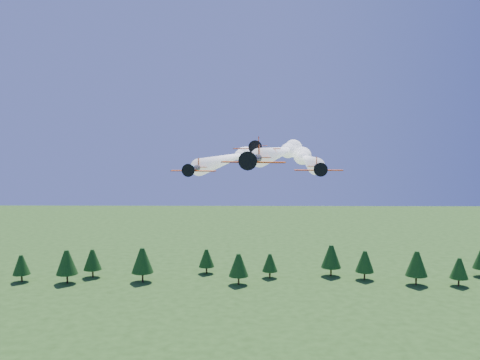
{
  "coord_description": "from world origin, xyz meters",
  "views": [
    {
      "loc": [
        -1.76,
        -74.59,
        51.23
      ],
      "look_at": [
        -2.7,
        0.0,
        44.69
      ],
      "focal_mm": 40.0,
      "sensor_mm": 36.0,
      "label": 1
    }
  ],
  "objects_px": {
    "plane_right": "(307,160)",
    "plane_slot": "(257,147)",
    "plane_left": "(232,158)",
    "plane_lead": "(282,151)"
  },
  "relations": [
    {
      "from": "plane_right",
      "to": "plane_slot",
      "type": "distance_m",
      "value": 20.06
    },
    {
      "from": "plane_left",
      "to": "plane_right",
      "type": "bearing_deg",
      "value": -26.87
    },
    {
      "from": "plane_right",
      "to": "plane_slot",
      "type": "height_order",
      "value": "plane_slot"
    },
    {
      "from": "plane_left",
      "to": "plane_slot",
      "type": "distance_m",
      "value": 27.63
    },
    {
      "from": "plane_lead",
      "to": "plane_right",
      "type": "relative_size",
      "value": 1.24
    },
    {
      "from": "plane_lead",
      "to": "plane_slot",
      "type": "bearing_deg",
      "value": -97.53
    },
    {
      "from": "plane_lead",
      "to": "plane_left",
      "type": "xyz_separation_m",
      "value": [
        -9.31,
        12.86,
        -1.72
      ]
    },
    {
      "from": "plane_lead",
      "to": "plane_left",
      "type": "height_order",
      "value": "plane_lead"
    },
    {
      "from": "plane_left",
      "to": "plane_slot",
      "type": "relative_size",
      "value": 7.71
    },
    {
      "from": "plane_lead",
      "to": "plane_left",
      "type": "bearing_deg",
      "value": 136.7
    }
  ]
}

